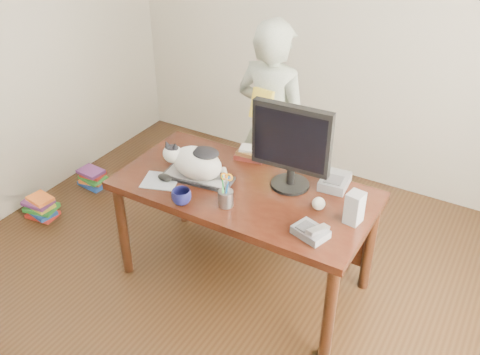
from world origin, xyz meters
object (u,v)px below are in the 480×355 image
object	(u,v)px
monitor	(291,143)
pen_cup	(226,197)
speaker	(354,208)
baseball	(319,204)
person	(272,127)
book_stack	(251,153)
book_pile_b	(93,178)
keyboard	(198,177)
mouse	(165,177)
phone	(311,232)
desk	(250,201)
book_pile_a	(41,207)
cat	(195,161)
calculator	(335,181)
coffee_mug	(181,197)

from	to	relation	value
monitor	pen_cup	size ratio (longest dim) A/B	2.42
speaker	baseball	distance (m)	0.22
monitor	person	world-z (taller)	person
book_stack	book_pile_b	distance (m)	1.73
keyboard	mouse	xyz separation A→B (m)	(-0.17, -0.12, 0.01)
phone	speaker	world-z (taller)	speaker
desk	book_stack	world-z (taller)	book_stack
keyboard	book_stack	world-z (taller)	book_stack
monitor	book_stack	distance (m)	0.51
phone	book_pile_a	xyz separation A→B (m)	(-2.30, 0.03, -0.69)
cat	book_pile_b	xyz separation A→B (m)	(-1.41, 0.42, -0.81)
desk	pen_cup	world-z (taller)	pen_cup
cat	calculator	xyz separation A→B (m)	(0.79, 0.37, -0.10)
calculator	phone	bearing A→B (deg)	-87.70
keyboard	pen_cup	distance (m)	0.34
person	mouse	bearing A→B (deg)	77.43
cat	coffee_mug	size ratio (longest dim) A/B	3.76
book_stack	person	bearing A→B (deg)	86.56
cat	book_pile_a	size ratio (longest dim) A/B	1.62
cat	phone	size ratio (longest dim) A/B	2.05
baseball	calculator	distance (m)	0.28
phone	book_pile_b	bearing A→B (deg)	-176.79
cat	calculator	bearing A→B (deg)	17.50
monitor	baseball	size ratio (longest dim) A/B	7.15
coffee_mug	phone	xyz separation A→B (m)	(0.78, 0.11, -0.02)
phone	book_pile_a	size ratio (longest dim) A/B	0.79
phone	pen_cup	bearing A→B (deg)	-163.24
mouse	calculator	size ratio (longest dim) A/B	0.49
desk	keyboard	bearing A→B (deg)	-154.22
book_stack	coffee_mug	bearing A→B (deg)	-106.47
phone	person	world-z (taller)	person
monitor	speaker	distance (m)	0.53
cat	coffee_mug	distance (m)	0.29
desk	book_pile_b	world-z (taller)	desk
pen_cup	book_pile_a	size ratio (longest dim) A/B	0.84
speaker	calculator	bearing A→B (deg)	136.00
desk	coffee_mug	bearing A→B (deg)	-119.56
book_pile_b	speaker	bearing A→B (deg)	-8.06
speaker	calculator	distance (m)	0.38
monitor	book_stack	size ratio (longest dim) A/B	2.47
pen_cup	mouse	xyz separation A→B (m)	(-0.47, 0.04, -0.04)
book_pile_b	person	bearing A→B (deg)	13.38
keyboard	pen_cup	bearing A→B (deg)	-34.65
book_pile_a	book_stack	bearing A→B (deg)	18.59
book_pile_a	book_pile_b	world-z (taller)	book_pile_a
keyboard	monitor	distance (m)	0.65
coffee_mug	book_pile_b	distance (m)	1.79
book_stack	book_pile_a	distance (m)	1.83
speaker	person	size ratio (longest dim) A/B	0.12
coffee_mug	book_stack	bearing A→B (deg)	82.43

